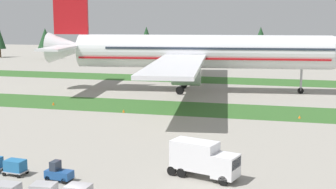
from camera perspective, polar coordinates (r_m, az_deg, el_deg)
grass_strip_near at (r=81.67m, az=1.66°, el=-1.66°), size 320.00×12.59×0.01m
grass_strip_far at (r=117.79m, az=5.58°, el=1.73°), size 320.00×12.59×0.01m
airliner at (r=98.73m, az=3.10°, el=5.19°), size 61.95×76.64×23.47m
baggage_tug at (r=47.39m, az=-13.00°, el=-9.15°), size 2.73×1.58×1.97m
cargo_dolly_lead at (r=50.21m, az=-17.85°, el=-8.17°), size 2.35×1.74×1.55m
catering_truck at (r=46.91m, az=4.21°, el=-7.65°), size 7.32×4.22×3.58m
taxiway_marker_0 at (r=76.49m, az=15.50°, el=-2.59°), size 0.44×0.44×0.46m
taxiway_marker_1 at (r=78.48m, az=-5.34°, el=-1.97°), size 0.44×0.44×0.49m
taxiway_marker_2 at (r=86.85m, az=-13.58°, el=-1.06°), size 0.44×0.44×0.58m
distant_tree_line at (r=157.18m, az=8.72°, el=6.16°), size 178.88×10.06×12.21m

